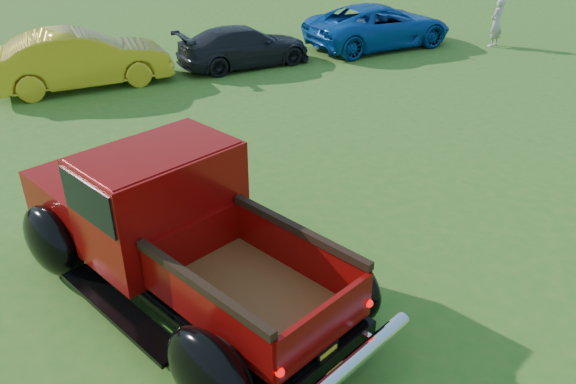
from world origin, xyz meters
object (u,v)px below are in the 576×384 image
at_px(show_car_grey, 244,46).
at_px(spectator, 496,23).
at_px(pickup_truck, 164,223).
at_px(show_car_blue, 379,26).
at_px(show_car_yellow, 81,59).

xyz_separation_m(show_car_grey, spectator, (8.38, -1.59, 0.20)).
height_order(pickup_truck, show_car_blue, pickup_truck).
bearing_deg(show_car_blue, spectator, -116.93).
bearing_deg(show_car_yellow, show_car_blue, -90.08).
distance_m(pickup_truck, spectator, 15.38).
distance_m(show_car_blue, spectator, 3.90).
relative_size(show_car_grey, show_car_blue, 0.80).
xyz_separation_m(show_car_yellow, spectator, (13.00, -1.68, 0.02)).
relative_size(show_car_yellow, spectator, 2.94).
height_order(pickup_truck, show_car_grey, pickup_truck).
distance_m(show_car_yellow, spectator, 13.11).
distance_m(pickup_truck, show_car_yellow, 9.31).
bearing_deg(spectator, show_car_grey, -28.09).
height_order(show_car_yellow, spectator, spectator).
relative_size(show_car_blue, spectator, 3.21).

